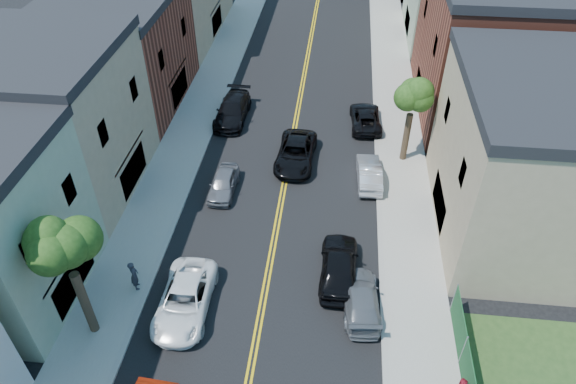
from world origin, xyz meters
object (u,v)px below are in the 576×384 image
(silver_car_right, at_px, (369,173))
(dark_car_right_far, at_px, (366,118))
(pedestrian_left, at_px, (134,275))
(black_car_left, at_px, (233,110))
(black_car_right, at_px, (339,266))
(white_pickup, at_px, (185,300))
(black_suv_lane, at_px, (296,153))
(grey_car_left, at_px, (223,183))
(grey_car_right, at_px, (361,299))

(silver_car_right, height_order, dark_car_right_far, silver_car_right)
(dark_car_right_far, height_order, pedestrian_left, pedestrian_left)
(black_car_left, relative_size, black_car_right, 1.10)
(dark_car_right_far, bearing_deg, black_car_right, 80.42)
(black_car_left, bearing_deg, white_pickup, -85.22)
(black_suv_lane, xyz_separation_m, pedestrian_left, (-7.20, -12.17, 0.31))
(dark_car_right_far, relative_size, pedestrian_left, 2.60)
(black_car_left, height_order, pedestrian_left, pedestrian_left)
(white_pickup, relative_size, grey_car_left, 1.38)
(black_car_left, xyz_separation_m, pedestrian_left, (-1.81, -17.27, 0.27))
(grey_car_left, distance_m, black_suv_lane, 5.68)
(white_pickup, height_order, black_car_right, black_car_right)
(grey_car_left, distance_m, pedestrian_left, 8.96)
(black_car_right, height_order, black_suv_lane, black_car_right)
(grey_car_left, height_order, black_car_left, black_car_left)
(dark_car_right_far, bearing_deg, black_car_left, -2.68)
(grey_car_left, xyz_separation_m, pedestrian_left, (-2.90, -8.47, 0.40))
(white_pickup, distance_m, grey_car_left, 9.48)
(white_pickup, height_order, black_car_left, black_car_left)
(black_car_left, relative_size, pedestrian_left, 3.01)
(white_pickup, bearing_deg, black_car_left, 92.71)
(black_car_left, relative_size, silver_car_right, 1.29)
(white_pickup, xyz_separation_m, black_car_right, (7.60, 3.03, 0.10))
(grey_car_left, height_order, grey_car_right, grey_car_left)
(black_car_left, xyz_separation_m, dark_car_right_far, (10.20, 0.23, -0.14))
(black_car_right, height_order, pedestrian_left, pedestrian_left)
(grey_car_left, xyz_separation_m, dark_car_right_far, (9.12, 9.03, -0.00))
(black_car_right, distance_m, black_suv_lane, 10.68)
(black_car_left, distance_m, pedestrian_left, 17.37)
(grey_car_right, distance_m, pedestrian_left, 11.68)
(black_car_right, bearing_deg, black_suv_lane, -71.67)
(grey_car_right, distance_m, black_suv_lane, 12.90)
(black_suv_lane, bearing_deg, pedestrian_left, -118.08)
(grey_car_left, relative_size, black_car_right, 0.78)
(black_suv_lane, bearing_deg, black_car_left, 139.12)
(black_car_left, distance_m, black_car_right, 17.55)
(black_car_right, distance_m, dark_car_right_far, 15.56)
(white_pickup, relative_size, grey_car_right, 1.18)
(white_pickup, relative_size, black_car_right, 1.08)
(white_pickup, distance_m, black_car_right, 8.18)
(black_car_left, bearing_deg, grey_car_right, -58.81)
(pedestrian_left, bearing_deg, dark_car_right_far, -57.33)
(grey_car_left, relative_size, black_suv_lane, 0.72)
(white_pickup, bearing_deg, grey_car_left, 89.30)
(black_car_left, bearing_deg, grey_car_left, -81.58)
(grey_car_left, distance_m, dark_car_right_far, 12.83)
(dark_car_right_far, bearing_deg, pedestrian_left, 51.54)
(grey_car_right, relative_size, pedestrian_left, 2.48)
(grey_car_left, relative_size, black_car_left, 0.71)
(silver_car_right, relative_size, dark_car_right_far, 0.90)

